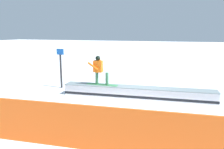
# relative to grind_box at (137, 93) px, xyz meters

# --- Properties ---
(ground_plane) EXTENTS (120.00, 120.00, 0.00)m
(ground_plane) POSITION_rel_grind_box_xyz_m (0.00, 0.00, -0.23)
(ground_plane) COLOR white
(grind_box) EXTENTS (6.78, 1.29, 0.51)m
(grind_box) POSITION_rel_grind_box_xyz_m (0.00, 0.00, 0.00)
(grind_box) COLOR white
(grind_box) RESTS_ON ground_plane
(snowboarder) EXTENTS (1.51, 0.43, 1.34)m
(snowboarder) POSITION_rel_grind_box_xyz_m (1.77, 0.16, 1.00)
(snowboarder) COLOR #3A8D51
(snowboarder) RESTS_ON grind_box
(safety_fence) EXTENTS (10.61, 1.08, 1.18)m
(safety_fence) POSITION_rel_grind_box_xyz_m (0.00, 4.76, 0.36)
(safety_fence) COLOR orange
(safety_fence) RESTS_ON ground_plane
(trail_marker) EXTENTS (0.40, 0.10, 2.06)m
(trail_marker) POSITION_rel_grind_box_xyz_m (4.21, -0.51, 0.87)
(trail_marker) COLOR #262628
(trail_marker) RESTS_ON ground_plane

